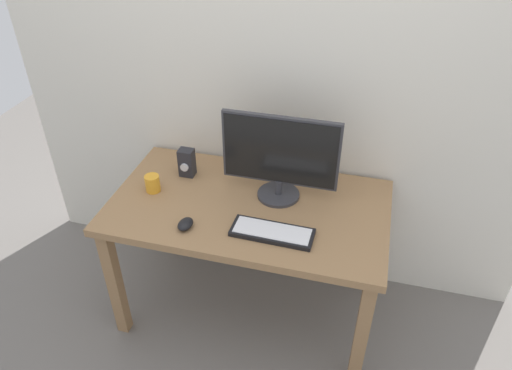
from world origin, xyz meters
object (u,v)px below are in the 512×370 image
Objects in this scene: desk at (249,219)px; coffee_mug at (153,183)px; monitor at (280,156)px; keyboard_primary at (272,232)px; mouse at (185,224)px; audio_controller at (187,163)px.

desk is 0.51m from coffee_mug.
monitor is 1.50× the size of keyboard_primary.
coffee_mug reaches higher than desk.
mouse is (-0.36, -0.35, -0.21)m from monitor.
audio_controller is (-0.15, 0.40, 0.06)m from mouse.
mouse is 0.35m from coffee_mug.
mouse is 0.43m from audio_controller.
monitor reaches higher than desk.
mouse is 1.07× the size of coffee_mug.
coffee_mug is at bearing 165.38° from keyboard_primary.
monitor is 6.47× the size of coffee_mug.
monitor reaches higher than mouse.
monitor is at bearing 11.53° from coffee_mug.
keyboard_primary is (0.04, -0.30, -0.22)m from monitor.
mouse reaches higher than desk.
keyboard_primary is at bearing -49.02° from desk.
monitor is 3.69× the size of audio_controller.
desk is 0.45m from audio_controller.
audio_controller reaches higher than mouse.
audio_controller reaches higher than desk.
desk is at bearing 51.84° from mouse.
keyboard_primary is at bearing -32.80° from audio_controller.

